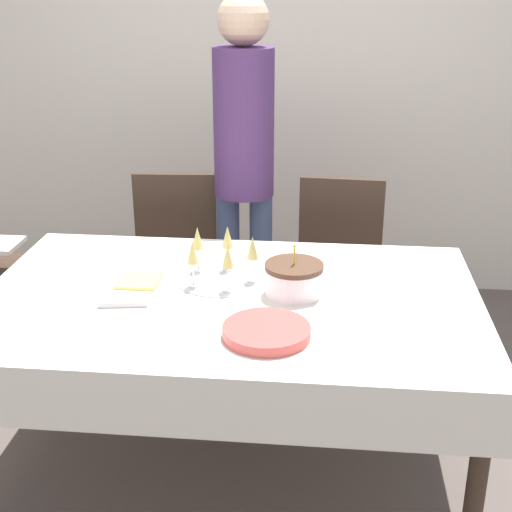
{
  "coord_description": "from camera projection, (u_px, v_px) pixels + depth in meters",
  "views": [
    {
      "loc": [
        0.32,
        -2.26,
        1.84
      ],
      "look_at": [
        0.08,
        0.08,
        0.9
      ],
      "focal_mm": 50.0,
      "sensor_mm": 36.0,
      "label": 1
    }
  ],
  "objects": [
    {
      "name": "birthday_cake",
      "position": [
        294.0,
        279.0,
        2.5
      ],
      "size": [
        0.21,
        0.21,
        0.19
      ],
      "color": "white",
      "rests_on": "dining_table"
    },
    {
      "name": "fork_pile",
      "position": [
        123.0,
        302.0,
        2.44
      ],
      "size": [
        0.18,
        0.08,
        0.02
      ],
      "color": "silver",
      "rests_on": "dining_table"
    },
    {
      "name": "person_standing",
      "position": [
        244.0,
        149.0,
        3.31
      ],
      "size": [
        0.28,
        0.28,
        1.76
      ],
      "color": "#3F4C72",
      "rests_on": "ground_plane"
    },
    {
      "name": "dining_chair_far_right",
      "position": [
        338.0,
        272.0,
        3.38
      ],
      "size": [
        0.45,
        0.45,
        0.94
      ],
      "color": "#38281E",
      "rests_on": "ground_plane"
    },
    {
      "name": "napkin_pile",
      "position": [
        139.0,
        281.0,
        2.62
      ],
      "size": [
        0.15,
        0.15,
        0.01
      ],
      "color": "#E0D166",
      "rests_on": "dining_table"
    },
    {
      "name": "plate_stack_main",
      "position": [
        266.0,
        332.0,
        2.22
      ],
      "size": [
        0.28,
        0.28,
        0.03
      ],
      "color": "#CC4C47",
      "rests_on": "dining_table"
    },
    {
      "name": "cake_knife",
      "position": [
        290.0,
        313.0,
        2.38
      ],
      "size": [
        0.28,
        0.14,
        0.0
      ],
      "color": "silver",
      "rests_on": "dining_table"
    },
    {
      "name": "dining_chair_far_left",
      "position": [
        174.0,
        265.0,
        3.45
      ],
      "size": [
        0.45,
        0.45,
        0.94
      ],
      "color": "#38281E",
      "rests_on": "ground_plane"
    },
    {
      "name": "dining_table",
      "position": [
        230.0,
        321.0,
        2.55
      ],
      "size": [
        1.76,
        1.11,
        0.78
      ],
      "color": "silver",
      "rests_on": "ground_plane"
    },
    {
      "name": "wall_back",
      "position": [
        274.0,
        63.0,
        4.08
      ],
      "size": [
        8.0,
        0.05,
        2.7
      ],
      "color": "silver",
      "rests_on": "ground_plane"
    },
    {
      "name": "ground_plane",
      "position": [
        233.0,
        474.0,
        2.8
      ],
      "size": [
        12.0,
        12.0,
        0.0
      ],
      "primitive_type": "plane",
      "color": "#564C47"
    },
    {
      "name": "champagne_tray",
      "position": [
        220.0,
        261.0,
        2.6
      ],
      "size": [
        0.32,
        0.32,
        0.18
      ],
      "color": "silver",
      "rests_on": "dining_table"
    }
  ]
}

